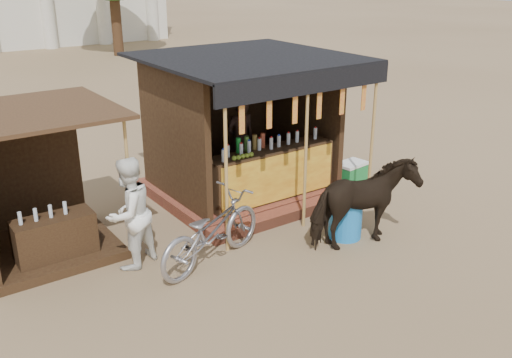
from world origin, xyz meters
The scene contains 9 objects.
ground centered at (0.00, 0.00, 0.00)m, with size 120.00×120.00×0.00m, color #846B4C.
main_stall centered at (1.00, 3.36, 1.03)m, with size 3.60×3.61×2.78m.
secondary_stall centered at (-3.17, 3.24, 0.85)m, with size 2.40×2.40×2.38m.
cow centered at (1.30, 0.43, 0.74)m, with size 0.80×1.76×1.48m, color black.
motorbike centered at (-1.02, 1.35, 0.56)m, with size 0.74×2.13×1.12m, color #96969E.
bystander centered at (-2.05, 2.00, 0.87)m, with size 0.85×0.66×1.75m, color white.
blue_barrel centered at (1.30, 0.82, 0.34)m, with size 0.56×0.56×0.68m, color blue.
red_crate centered at (2.45, 2.00, 0.14)m, with size 0.42×0.41×0.28m, color maroon.
cooler centered at (3.17, 2.60, 0.23)m, with size 0.69×0.52×0.46m.
Camera 1 is at (-4.98, -5.48, 4.42)m, focal length 40.00 mm.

